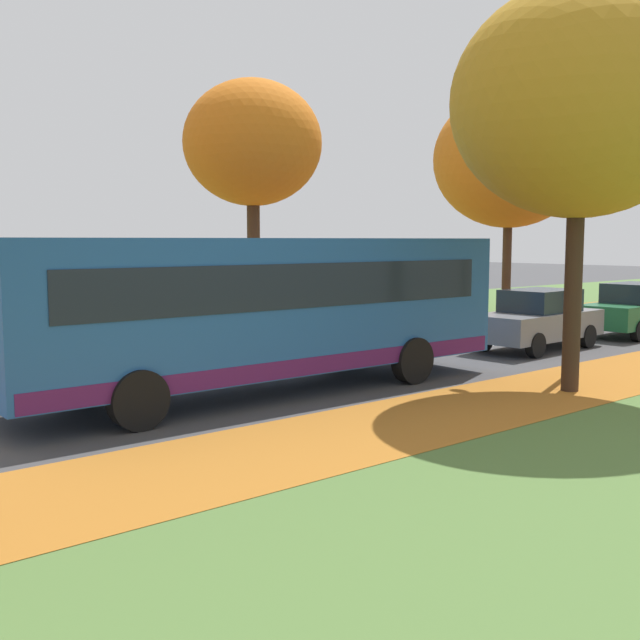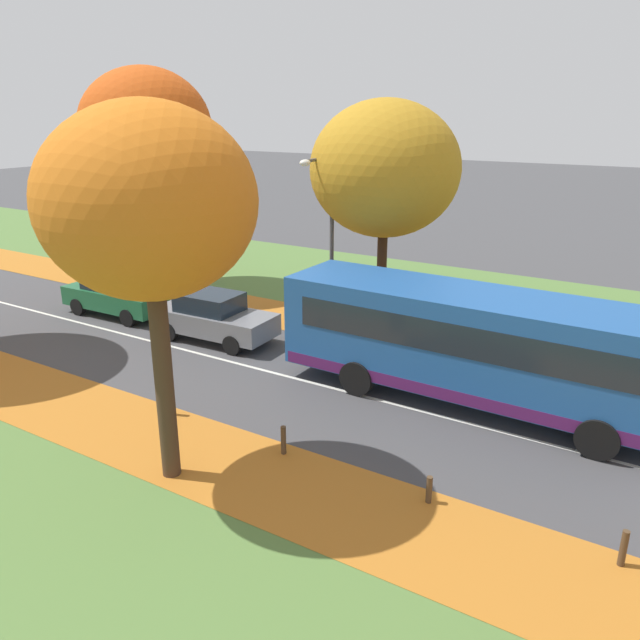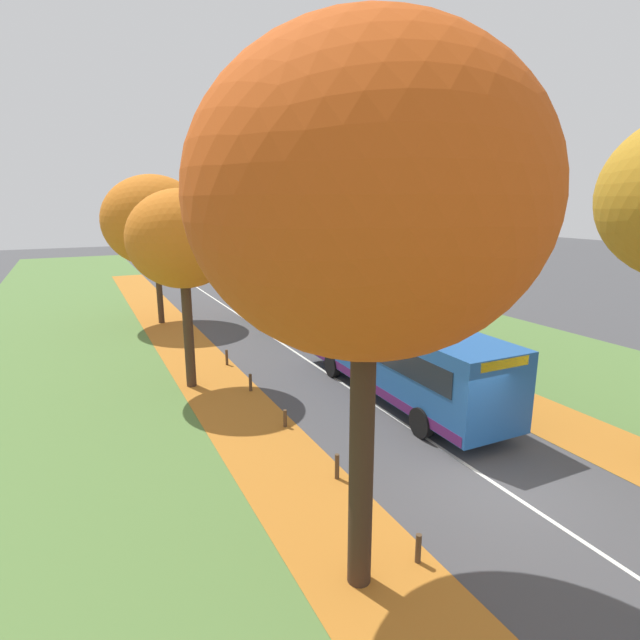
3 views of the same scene
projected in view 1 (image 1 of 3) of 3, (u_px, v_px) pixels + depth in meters
name	position (u px, v px, depth m)	size (l,w,h in m)	color
grass_verge_left	(385.00, 311.00, 31.14)	(12.00, 90.00, 0.01)	#517538
leaf_litter_left	(354.00, 333.00, 23.80)	(2.80, 60.00, 0.00)	#B26B23
leaf_litter_right	(630.00, 371.00, 16.78)	(2.80, 60.00, 0.00)	#B26B23
road_centre_line	(587.00, 332.00, 24.11)	(0.12, 80.00, 0.01)	silver
tree_left_near	(253.00, 144.00, 21.83)	(4.06, 4.06, 7.60)	#422D1E
tree_left_mid	(509.00, 160.00, 28.55)	(5.79, 5.79, 8.62)	#422D1E
tree_right_near	(580.00, 102.00, 14.06)	(4.86, 4.86, 7.73)	#382619
bollard_third	(125.00, 352.00, 17.74)	(0.12, 0.12, 0.58)	#4C3823
bollard_fourth	(247.00, 338.00, 19.95)	(0.12, 0.12, 0.69)	#4C3823
bollard_fifth	(346.00, 328.00, 22.11)	(0.12, 0.12, 0.71)	#4C3823
streetlamp_right	(560.00, 203.00, 16.11)	(1.89, 0.28, 6.00)	#47474C
bus	(264.00, 305.00, 14.38)	(2.78, 10.44, 2.98)	#1E5199
car_grey_lead	(537.00, 320.00, 20.16)	(1.93, 4.27, 1.62)	slate
car_green_following	(635.00, 309.00, 23.12)	(1.88, 4.25, 1.62)	#1E6038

